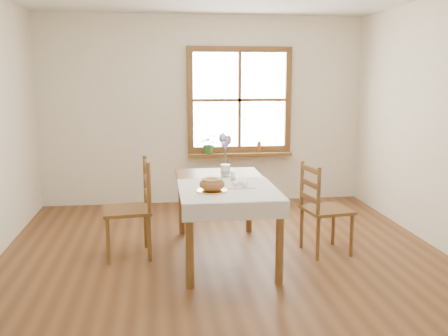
# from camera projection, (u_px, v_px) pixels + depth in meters

# --- Properties ---
(ground) EXTENTS (5.00, 5.00, 0.00)m
(ground) POSITION_uv_depth(u_px,v_px,m) (228.00, 266.00, 4.76)
(ground) COLOR brown
(ground) RESTS_ON ground
(room_walls) EXTENTS (4.60, 5.10, 2.65)m
(room_walls) POSITION_uv_depth(u_px,v_px,m) (228.00, 85.00, 4.44)
(room_walls) COLOR white
(room_walls) RESTS_ON ground
(window) EXTENTS (1.46, 0.08, 1.46)m
(window) POSITION_uv_depth(u_px,v_px,m) (239.00, 100.00, 6.96)
(window) COLOR brown
(window) RESTS_ON ground
(window_sill) EXTENTS (1.46, 0.20, 0.05)m
(window_sill) POSITION_uv_depth(u_px,v_px,m) (240.00, 154.00, 7.04)
(window_sill) COLOR brown
(window_sill) RESTS_ON ground
(dining_table) EXTENTS (0.90, 1.60, 0.75)m
(dining_table) POSITION_uv_depth(u_px,v_px,m) (224.00, 191.00, 4.93)
(dining_table) COLOR brown
(dining_table) RESTS_ON ground
(table_linen) EXTENTS (0.91, 0.99, 0.01)m
(table_linen) POSITION_uv_depth(u_px,v_px,m) (228.00, 189.00, 4.62)
(table_linen) COLOR white
(table_linen) RESTS_ON dining_table
(chair_left) EXTENTS (0.53, 0.51, 0.98)m
(chair_left) POSITION_uv_depth(u_px,v_px,m) (127.00, 209.00, 4.95)
(chair_left) COLOR brown
(chair_left) RESTS_ON ground
(chair_right) EXTENTS (0.52, 0.50, 0.93)m
(chair_right) POSITION_uv_depth(u_px,v_px,m) (327.00, 208.00, 5.06)
(chair_right) COLOR brown
(chair_right) RESTS_ON ground
(bread_plate) EXTENTS (0.35, 0.35, 0.01)m
(bread_plate) POSITION_uv_depth(u_px,v_px,m) (212.00, 191.00, 4.51)
(bread_plate) COLOR white
(bread_plate) RESTS_ON table_linen
(bread_loaf) EXTENTS (0.23, 0.23, 0.13)m
(bread_loaf) POSITION_uv_depth(u_px,v_px,m) (212.00, 183.00, 4.50)
(bread_loaf) COLOR #B1713F
(bread_loaf) RESTS_ON bread_plate
(egg_napkin) EXTENTS (0.26, 0.23, 0.01)m
(egg_napkin) POSITION_uv_depth(u_px,v_px,m) (241.00, 186.00, 4.71)
(egg_napkin) COLOR white
(egg_napkin) RESTS_ON table_linen
(eggs) EXTENTS (0.20, 0.18, 0.04)m
(eggs) POSITION_uv_depth(u_px,v_px,m) (241.00, 183.00, 4.71)
(eggs) COLOR white
(eggs) RESTS_ON egg_napkin
(salt_shaker) EXTENTS (0.05, 0.05, 0.09)m
(salt_shaker) POSITION_uv_depth(u_px,v_px,m) (233.00, 178.00, 4.87)
(salt_shaker) COLOR white
(salt_shaker) RESTS_ON table_linen
(pepper_shaker) EXTENTS (0.06, 0.06, 0.09)m
(pepper_shaker) POSITION_uv_depth(u_px,v_px,m) (233.00, 176.00, 4.99)
(pepper_shaker) COLOR white
(pepper_shaker) RESTS_ON table_linen
(flower_vase) EXTENTS (0.13, 0.13, 0.11)m
(flower_vase) POSITION_uv_depth(u_px,v_px,m) (225.00, 171.00, 5.26)
(flower_vase) COLOR white
(flower_vase) RESTS_ON dining_table
(lavender_bouquet) EXTENTS (0.18, 0.18, 0.33)m
(lavender_bouquet) POSITION_uv_depth(u_px,v_px,m) (225.00, 150.00, 5.22)
(lavender_bouquet) COLOR #7960AA
(lavender_bouquet) RESTS_ON flower_vase
(potted_plant) EXTENTS (0.24, 0.27, 0.21)m
(potted_plant) POSITION_uv_depth(u_px,v_px,m) (209.00, 146.00, 6.96)
(potted_plant) COLOR #35752E
(potted_plant) RESTS_ON window_sill
(amber_bottle) EXTENTS (0.07, 0.07, 0.16)m
(amber_bottle) POSITION_uv_depth(u_px,v_px,m) (259.00, 147.00, 7.05)
(amber_bottle) COLOR #AA541F
(amber_bottle) RESTS_ON window_sill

